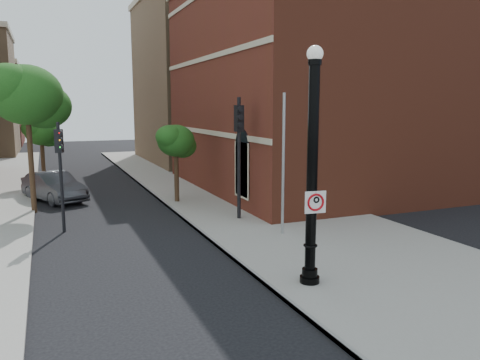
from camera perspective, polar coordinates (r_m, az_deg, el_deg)
name	(u,v)px	position (r m, az deg, el deg)	size (l,w,h in m)	color
ground	(200,303)	(12.23, -4.92, -14.76)	(120.00, 120.00, 0.00)	black
sidewalk_right	(254,205)	(23.21, 1.66, -3.10)	(8.00, 60.00, 0.12)	gray
curb_edge	(176,212)	(21.92, -7.82, -3.88)	(0.10, 60.00, 0.14)	gray
brick_wall_building	(371,85)	(31.40, 15.74, 11.09)	(22.30, 16.30, 12.50)	brown
bg_building_tan_b	(263,84)	(45.10, 2.85, 11.61)	(22.00, 14.00, 14.00)	#987853
lamppost	(312,180)	(12.58, 8.77, 0.03)	(0.55, 0.55, 6.46)	black
no_parking_sign	(315,202)	(12.56, 9.18, -2.67)	(0.60, 0.12, 0.60)	white
parked_car	(54,187)	(26.31, -21.74, -0.76)	(1.61, 4.62, 1.52)	#323338
traffic_signal_left	(60,159)	(19.34, -21.08, 2.42)	(0.34, 0.38, 4.32)	black
traffic_signal_right	(239,139)	(19.80, -0.11, 5.07)	(0.36, 0.45, 5.30)	black
utility_pole	(283,166)	(17.53, 5.29, 1.69)	(0.11, 0.11, 5.41)	#999999
street_tree_a	(28,96)	(23.51, -24.47, 9.26)	(3.76, 3.40, 6.78)	#372516
street_tree_b	(42,133)	(31.50, -23.02, 5.34)	(2.34, 2.11, 4.21)	#372516
street_tree_c	(176,142)	(23.77, -7.79, 4.64)	(2.23, 2.01, 4.01)	#372516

